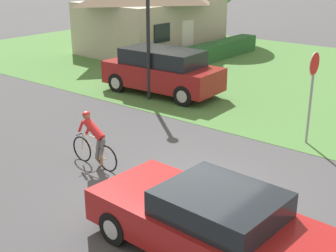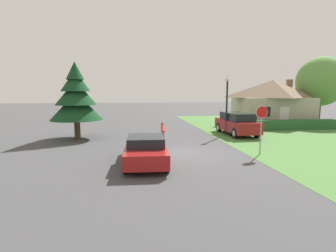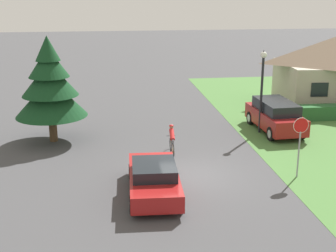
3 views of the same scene
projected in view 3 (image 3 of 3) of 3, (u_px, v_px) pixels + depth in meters
name	position (u px, v px, depth m)	size (l,w,h in m)	color
ground_plane	(191.00, 176.00, 20.17)	(140.00, 140.00, 0.00)	#424244
cottage_house	(334.00, 69.00, 32.26)	(7.86, 6.27, 4.70)	#B2A893
sedan_left_lane	(154.00, 178.00, 18.22)	(2.11, 4.68, 1.34)	maroon
cyclist	(172.00, 140.00, 22.66)	(0.44, 1.66, 1.44)	black
parked_suv_right	(275.00, 116.00, 26.17)	(2.12, 4.76, 1.76)	maroon
stop_sign	(300.00, 136.00, 19.54)	(0.66, 0.07, 2.65)	gray
street_lamp	(262.00, 80.00, 25.36)	(0.35, 0.35, 4.60)	black
conifer_tall_near	(50.00, 86.00, 23.93)	(3.70, 3.70, 5.52)	#4C3823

